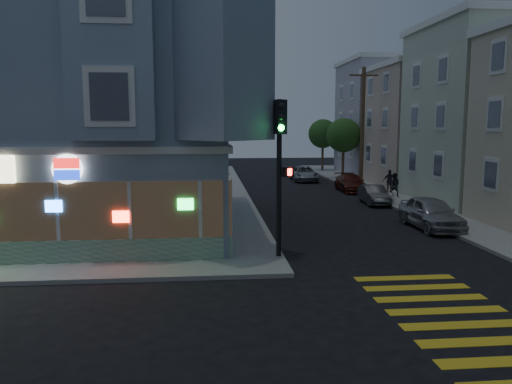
{
  "coord_description": "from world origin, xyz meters",
  "views": [
    {
      "loc": [
        0.31,
        -13.27,
        4.87
      ],
      "look_at": [
        2.09,
        5.41,
        2.33
      ],
      "focal_mm": 35.0,
      "sensor_mm": 36.0,
      "label": 1
    }
  ],
  "objects": [
    {
      "name": "sidewalk_nw",
      "position": [
        -13.5,
        23.0,
        0.07
      ],
      "size": [
        33.0,
        42.0,
        0.15
      ],
      "primitive_type": "cube",
      "color": "gray",
      "rests_on": "ground"
    },
    {
      "name": "pedestrian_a",
      "position": [
        12.35,
        18.01,
        0.95
      ],
      "size": [
        0.93,
        0.82,
        1.61
      ],
      "primitive_type": "imported",
      "rotation": [
        0.0,
        0.0,
        2.82
      ],
      "color": "black",
      "rests_on": "sidewalk_ne"
    },
    {
      "name": "ground",
      "position": [
        0.0,
        0.0,
        0.0
      ],
      "size": [
        120.0,
        120.0,
        0.0
      ],
      "primitive_type": "plane",
      "color": "black",
      "rests_on": "ground"
    },
    {
      "name": "parked_car_a",
      "position": [
        10.7,
        8.94,
        0.75
      ],
      "size": [
        1.82,
        4.44,
        1.51
      ],
      "primitive_type": "imported",
      "rotation": [
        0.0,
        0.0,
        0.01
      ],
      "color": "#979A9D",
      "rests_on": "ground"
    },
    {
      "name": "parked_car_d",
      "position": [
        8.6,
        29.4,
        0.64
      ],
      "size": [
        2.28,
        4.67,
        1.28
      ],
      "primitive_type": "imported",
      "rotation": [
        0.0,
        0.0,
        -0.03
      ],
      "color": "#94989D",
      "rests_on": "ground"
    },
    {
      "name": "fire_hydrant",
      "position": [
        11.3,
        15.18,
        0.6
      ],
      "size": [
        0.5,
        0.29,
        0.86
      ],
      "color": "silver",
      "rests_on": "sidewalk_ne"
    },
    {
      "name": "utility_pole",
      "position": [
        12.0,
        24.0,
        4.8
      ],
      "size": [
        2.2,
        0.3,
        9.0
      ],
      "color": "#4C3826",
      "rests_on": "sidewalk_ne"
    },
    {
      "name": "pedestrian_b",
      "position": [
        13.0,
        20.54,
        0.94
      ],
      "size": [
        0.99,
        0.55,
        1.59
      ],
      "primitive_type": "imported",
      "rotation": [
        0.0,
        0.0,
        2.96
      ],
      "color": "#28242D",
      "rests_on": "sidewalk_ne"
    },
    {
      "name": "street_tree_near",
      "position": [
        12.2,
        30.0,
        3.94
      ],
      "size": [
        3.0,
        3.0,
        5.3
      ],
      "color": "#4C3826",
      "rests_on": "sidewalk_ne"
    },
    {
      "name": "parked_car_b",
      "position": [
        10.45,
        16.36,
        0.58
      ],
      "size": [
        1.43,
        3.6,
        1.16
      ],
      "primitive_type": "imported",
      "rotation": [
        0.0,
        0.0,
        -0.06
      ],
      "color": "#36383B",
      "rests_on": "ground"
    },
    {
      "name": "row_house_c",
      "position": [
        19.5,
        25.0,
        4.65
      ],
      "size": [
        12.0,
        8.6,
        9.0
      ],
      "primitive_type": "cube",
      "color": "#C7B29A",
      "rests_on": "sidewalk_ne"
    },
    {
      "name": "sidewalk_ne",
      "position": [
        23.0,
        23.0,
        0.07
      ],
      "size": [
        24.0,
        42.0,
        0.15
      ],
      "primitive_type": "cube",
      "color": "gray",
      "rests_on": "ground"
    },
    {
      "name": "parked_car_c",
      "position": [
        10.7,
        22.23,
        0.62
      ],
      "size": [
        1.83,
        4.32,
        1.24
      ],
      "primitive_type": "imported",
      "rotation": [
        0.0,
        0.0,
        -0.02
      ],
      "color": "#501A12",
      "rests_on": "ground"
    },
    {
      "name": "street_tree_far",
      "position": [
        12.2,
        38.0,
        3.94
      ],
      "size": [
        3.0,
        3.0,
        5.3
      ],
      "color": "#4C3826",
      "rests_on": "sidewalk_ne"
    },
    {
      "name": "row_house_d",
      "position": [
        19.5,
        34.0,
        5.4
      ],
      "size": [
        12.0,
        8.6,
        10.5
      ],
      "primitive_type": "cube",
      "color": "#968F9E",
      "rests_on": "sidewalk_ne"
    },
    {
      "name": "traffic_signal",
      "position": [
        2.82,
        4.05,
        3.94
      ],
      "size": [
        0.71,
        0.63,
        5.6
      ],
      "rotation": [
        0.0,
        0.0,
        0.4
      ],
      "color": "black",
      "rests_on": "sidewalk_nw"
    },
    {
      "name": "corner_building",
      "position": [
        -6.0,
        10.98,
        5.82
      ],
      "size": [
        14.6,
        14.6,
        11.4
      ],
      "color": "gray",
      "rests_on": "sidewalk_nw"
    }
  ]
}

